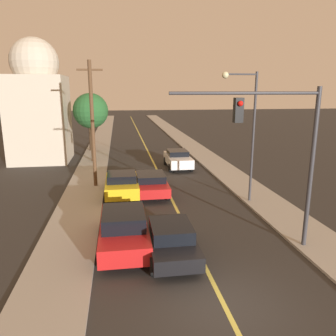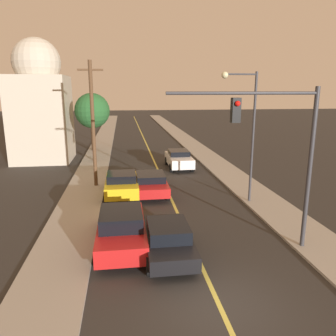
# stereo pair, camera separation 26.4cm
# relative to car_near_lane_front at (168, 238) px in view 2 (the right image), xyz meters

# --- Properties ---
(ground_plane) EXTENTS (200.00, 200.00, 0.00)m
(ground_plane) POSITION_rel_car_near_lane_front_xyz_m (1.14, -3.31, -0.75)
(ground_plane) COLOR #2D2B28
(road_surface) EXTENTS (8.17, 80.00, 0.01)m
(road_surface) POSITION_rel_car_near_lane_front_xyz_m (1.14, 32.69, -0.74)
(road_surface) COLOR #2D2B28
(road_surface) RESTS_ON ground
(sidewalk_left) EXTENTS (2.50, 80.00, 0.12)m
(sidewalk_left) POSITION_rel_car_near_lane_front_xyz_m (-4.19, 32.69, -0.69)
(sidewalk_left) COLOR #9E998E
(sidewalk_left) RESTS_ON ground
(sidewalk_right) EXTENTS (2.50, 80.00, 0.12)m
(sidewalk_right) POSITION_rel_car_near_lane_front_xyz_m (6.48, 32.69, -0.69)
(sidewalk_right) COLOR #9E998E
(sidewalk_right) RESTS_ON ground
(car_near_lane_front) EXTENTS (1.89, 4.21, 1.41)m
(car_near_lane_front) POSITION_rel_car_near_lane_front_xyz_m (0.00, 0.00, 0.00)
(car_near_lane_front) COLOR black
(car_near_lane_front) RESTS_ON ground
(car_near_lane_second) EXTENTS (2.08, 4.68, 1.33)m
(car_near_lane_second) POSITION_rel_car_near_lane_front_xyz_m (0.00, 8.19, -0.02)
(car_near_lane_second) COLOR red
(car_near_lane_second) RESTS_ON ground
(car_outer_lane_front) EXTENTS (2.05, 4.86, 1.64)m
(car_outer_lane_front) POSITION_rel_car_near_lane_front_xyz_m (-1.80, 1.06, 0.10)
(car_outer_lane_front) COLOR red
(car_outer_lane_front) RESTS_ON ground
(car_outer_lane_second) EXTENTS (2.08, 4.16, 1.49)m
(car_outer_lane_second) POSITION_rel_car_near_lane_front_xyz_m (-1.80, 7.93, 0.03)
(car_outer_lane_second) COLOR gold
(car_outer_lane_second) RESTS_ON ground
(car_far_oncoming) EXTENTS (1.97, 4.43, 1.48)m
(car_far_oncoming) POSITION_rel_car_near_lane_front_xyz_m (2.98, 14.90, 0.04)
(car_far_oncoming) COLOR white
(car_far_oncoming) RESTS_ON ground
(traffic_signal_mast) EXTENTS (5.80, 0.42, 6.44)m
(traffic_signal_mast) POSITION_rel_car_near_lane_front_xyz_m (4.28, -0.11, 3.80)
(traffic_signal_mast) COLOR #333338
(traffic_signal_mast) RESTS_ON ground
(streetlamp_right) EXTENTS (2.01, 0.36, 7.27)m
(streetlamp_right) POSITION_rel_car_near_lane_front_xyz_m (5.11, 5.62, 4.04)
(streetlamp_right) COLOR #333338
(streetlamp_right) RESTS_ON ground
(utility_pole_left) EXTENTS (1.60, 0.24, 8.14)m
(utility_pole_left) POSITION_rel_car_near_lane_front_xyz_m (-3.54, 10.10, 3.61)
(utility_pole_left) COLOR #513823
(utility_pole_left) RESTS_ON ground
(tree_left_near) EXTENTS (3.08, 3.08, 6.06)m
(tree_left_near) POSITION_rel_car_near_lane_front_xyz_m (-4.27, 18.18, 3.87)
(tree_left_near) COLOR #4C3823
(tree_left_near) RESTS_ON ground
(tree_left_far) EXTENTS (2.69, 2.69, 5.14)m
(tree_left_far) POSITION_rel_car_near_lane_front_xyz_m (-4.87, 23.78, 3.14)
(tree_left_far) COLOR #3D2B1C
(tree_left_far) RESTS_ON ground
(domed_building_left) EXTENTS (4.97, 4.97, 10.87)m
(domed_building_left) POSITION_rel_car_near_lane_front_xyz_m (-8.93, 19.52, 4.44)
(domed_building_left) COLOR #BCB29E
(domed_building_left) RESTS_ON ground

